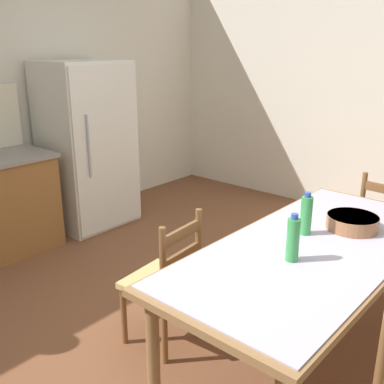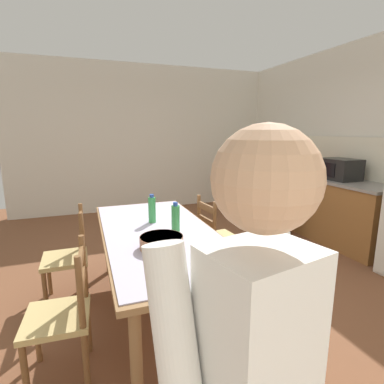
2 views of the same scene
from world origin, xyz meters
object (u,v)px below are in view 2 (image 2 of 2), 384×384
object	(u,v)px
bottle_off_centre	(176,219)
chair_side_near_right	(63,315)
paper_bag	(297,161)
person_at_counter	(287,176)
microwave	(340,169)
chair_side_near_left	(69,257)
chair_side_far_left	(216,238)
person_at_sink	(259,169)
serving_bowl	(162,241)
dining_table	(159,239)
bottle_near_centre	(152,209)

from	to	relation	value
bottle_off_centre	chair_side_near_right	world-z (taller)	bottle_off_centre
paper_bag	person_at_counter	world-z (taller)	person_at_counter
microwave	chair_side_near_left	world-z (taller)	microwave
paper_bag	chair_side_far_left	bearing A→B (deg)	-58.68
microwave	person_at_counter	xyz separation A→B (m)	(-0.50, -0.52, -0.14)
paper_bag	person_at_sink	size ratio (longest dim) A/B	0.21
chair_side_near_right	person_at_sink	size ratio (longest dim) A/B	0.54
paper_bag	serving_bowl	distance (m)	3.63
microwave	paper_bag	distance (m)	0.89
chair_side_near_right	chair_side_far_left	size ratio (longest dim) A/B	1.00
paper_bag	person_at_sink	xyz separation A→B (m)	(-0.41, -0.49, -0.16)
chair_side_near_right	chair_side_near_left	world-z (taller)	same
serving_bowl	person_at_counter	world-z (taller)	person_at_counter
microwave	bottle_off_centre	world-z (taller)	microwave
dining_table	bottle_near_centre	bearing A→B (deg)	179.49
chair_side_near_right	chair_side_near_left	xyz separation A→B (m)	(-0.96, 0.01, 0.00)
person_at_sink	person_at_counter	world-z (taller)	person_at_sink
paper_bag	serving_bowl	size ratio (longest dim) A/B	1.12
bottle_near_centre	chair_side_near_right	world-z (taller)	bottle_near_centre
person_at_sink	chair_side_near_left	bearing A→B (deg)	-151.91
bottle_near_centre	bottle_off_centre	size ratio (longest dim) A/B	1.00
chair_side_near_right	chair_side_far_left	xyz separation A→B (m)	(-0.95, 1.54, 0.00)
serving_bowl	person_at_counter	xyz separation A→B (m)	(-1.72, 2.43, 0.12)
bottle_near_centre	dining_table	bearing A→B (deg)	-0.51
bottle_near_centre	chair_side_near_left	distance (m)	0.91
chair_side_near_left	person_at_sink	xyz separation A→B (m)	(-1.67, 3.13, 0.50)
chair_side_near_left	person_at_counter	bearing A→B (deg)	105.51
bottle_off_centre	serving_bowl	distance (m)	0.33
chair_side_far_left	bottle_near_centre	bearing A→B (deg)	99.65
chair_side_far_left	person_at_sink	size ratio (longest dim) A/B	0.54
bottle_off_centre	chair_side_near_left	xyz separation A→B (m)	(-0.59, -0.88, -0.45)
person_at_counter	chair_side_near_left	bearing A→B (deg)	-164.54
dining_table	serving_bowl	xyz separation A→B (m)	(0.37, -0.07, 0.12)
dining_table	chair_side_near_right	size ratio (longest dim) A/B	2.35
bottle_near_centre	chair_side_near_left	bearing A→B (deg)	-106.14
serving_bowl	chair_side_near_right	world-z (taller)	chair_side_near_right
bottle_near_centre	person_at_counter	world-z (taller)	person_at_counter
paper_bag	chair_side_far_left	size ratio (longest dim) A/B	0.40
microwave	serving_bowl	size ratio (longest dim) A/B	1.56
dining_table	bottle_off_centre	xyz separation A→B (m)	(0.11, 0.12, 0.20)
paper_bag	person_at_sink	bearing A→B (deg)	-130.15
chair_side_far_left	person_at_sink	distance (m)	2.38
bottle_near_centre	chair_side_near_left	world-z (taller)	bottle_near_centre
chair_side_near_right	chair_side_near_left	size ratio (longest dim) A/B	1.00
person_at_counter	microwave	bearing A→B (deg)	-43.74
microwave	chair_side_near_left	size ratio (longest dim) A/B	0.55
dining_table	chair_side_near_right	world-z (taller)	chair_side_near_right
chair_side_near_left	person_at_sink	world-z (taller)	person_at_sink
microwave	bottle_near_centre	distance (m)	2.93
serving_bowl	person_at_counter	bearing A→B (deg)	125.33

